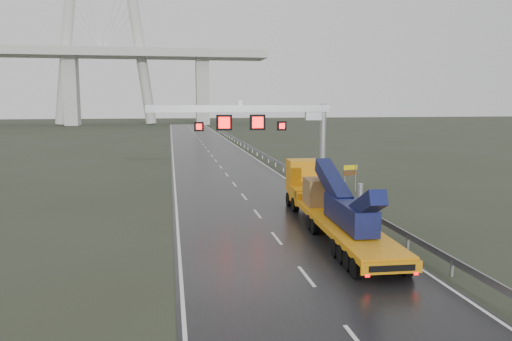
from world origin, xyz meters
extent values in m
plane|color=#2B3021|center=(0.00, 0.00, 0.00)|extent=(400.00, 400.00, 0.00)
cube|color=black|center=(0.00, 40.00, 0.01)|extent=(11.00, 200.00, 0.02)
cube|color=beige|center=(6.90, 18.00, 0.15)|extent=(1.20, 1.20, 0.30)
cylinder|color=#909498|center=(6.90, 18.00, 3.60)|extent=(0.48, 0.48, 7.20)
cube|color=#909498|center=(0.00, 18.00, 6.80)|extent=(14.80, 0.55, 0.55)
cube|color=#909498|center=(6.10, 18.00, 6.30)|extent=(1.40, 0.35, 0.90)
cube|color=#909498|center=(0.00, 18.00, 7.25)|extent=(0.35, 0.35, 0.35)
cube|color=black|center=(-1.30, 17.95, 5.70)|extent=(1.25, 0.25, 1.25)
cube|color=#FF0C0C|center=(-1.30, 17.81, 5.70)|extent=(0.90, 0.02, 0.90)
cube|color=black|center=(1.40, 17.95, 5.70)|extent=(1.25, 0.25, 1.25)
cube|color=#FF0C0C|center=(1.40, 17.81, 5.70)|extent=(0.90, 0.02, 0.90)
cube|color=black|center=(-3.30, 17.95, 5.40)|extent=(0.75, 0.25, 0.75)
cube|color=#FF0C0C|center=(-3.30, 17.81, 5.40)|extent=(0.54, 0.02, 0.54)
cube|color=black|center=(3.40, 17.95, 5.40)|extent=(0.75, 0.25, 0.75)
cube|color=#FF0C0C|center=(3.40, 17.81, 5.40)|extent=(0.54, 0.02, 0.54)
cube|color=beige|center=(-35.00, 140.00, 10.50)|extent=(4.00, 6.00, 21.00)
cube|color=beige|center=(5.00, 140.00, 10.50)|extent=(4.00, 6.00, 21.00)
cube|color=orange|center=(3.34, 2.73, 0.93)|extent=(2.99, 12.51, 0.31)
cube|color=orange|center=(3.08, -3.61, 0.75)|extent=(2.57, 0.21, 0.49)
cube|color=black|center=(3.08, -3.67, 0.75)|extent=(1.95, 0.10, 0.27)
cube|color=#FF0505|center=(2.06, -3.63, 0.49)|extent=(0.20, 0.04, 0.11)
cube|color=#FF0505|center=(4.10, -3.71, 0.49)|extent=(0.20, 0.04, 0.11)
cube|color=orange|center=(3.61, 9.29, 1.29)|extent=(2.35, 1.16, 0.44)
cube|color=orange|center=(3.66, 10.70, 1.06)|extent=(2.41, 2.75, 1.06)
cube|color=orange|center=(3.73, 12.30, 2.13)|extent=(2.29, 1.86, 2.31)
cube|color=black|center=(3.77, 13.20, 2.39)|extent=(2.04, 0.13, 1.06)
cube|color=#0D1B40|center=(3.30, 1.84, 1.77)|extent=(1.46, 5.37, 1.24)
cube|color=#0D1B40|center=(3.43, 4.94, 2.84)|extent=(1.09, 4.92, 2.27)
cube|color=#0D1B40|center=(3.21, -0.37, 2.57)|extent=(0.94, 3.54, 2.14)
cylinder|color=#909498|center=(3.83, 1.82, 2.57)|extent=(0.28, 0.28, 1.42)
cube|color=olive|center=(3.53, 7.34, 1.88)|extent=(2.03, 2.03, 1.60)
cylinder|color=black|center=(3.18, -1.26, 0.44)|extent=(2.61, 0.99, 0.89)
cylinder|color=black|center=(3.43, 4.94, 0.44)|extent=(2.61, 0.99, 0.89)
cylinder|color=black|center=(3.72, 12.12, 0.49)|extent=(2.43, 1.07, 0.98)
cylinder|color=#909498|center=(8.54, 17.00, 1.11)|extent=(0.07, 0.07, 2.22)
cylinder|color=#909498|center=(9.46, 17.00, 1.11)|extent=(0.07, 0.07, 2.22)
cube|color=yellow|center=(9.00, 17.00, 1.99)|extent=(1.27, 0.35, 0.37)
cube|color=#533317|center=(9.00, 17.00, 1.53)|extent=(1.27, 0.35, 0.42)
cube|color=red|center=(7.66, 17.79, 0.53)|extent=(0.63, 0.35, 1.05)
camera|label=1|loc=(-5.57, -21.66, 7.39)|focal=35.00mm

